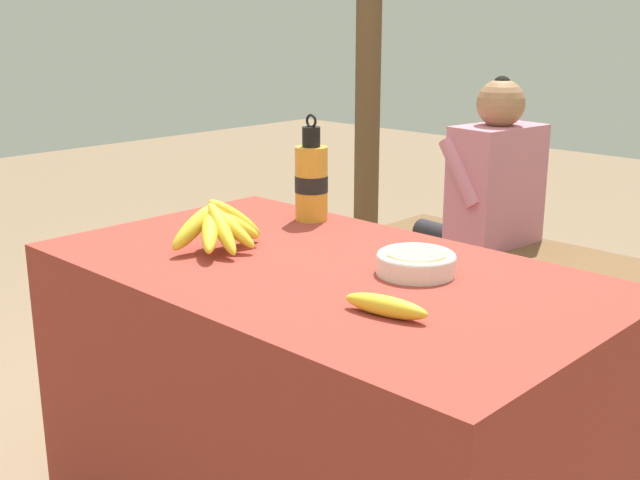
% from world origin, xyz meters
% --- Properties ---
extents(market_counter, '(1.30, 0.75, 0.73)m').
position_xyz_m(market_counter, '(0.00, 0.00, 0.37)').
color(market_counter, maroon).
rests_on(market_counter, ground_plane).
extents(banana_bunch_ripe, '(0.17, 0.27, 0.13)m').
position_xyz_m(banana_bunch_ripe, '(-0.26, -0.08, 0.79)').
color(banana_bunch_ripe, '#4C381E').
rests_on(banana_bunch_ripe, market_counter).
extents(serving_bowl, '(0.17, 0.17, 0.05)m').
position_xyz_m(serving_bowl, '(0.18, 0.10, 0.76)').
color(serving_bowl, white).
rests_on(serving_bowl, market_counter).
extents(water_bottle, '(0.09, 0.09, 0.29)m').
position_xyz_m(water_bottle, '(-0.31, 0.28, 0.84)').
color(water_bottle, gold).
rests_on(water_bottle, market_counter).
extents(loose_banana_front, '(0.18, 0.07, 0.04)m').
position_xyz_m(loose_banana_front, '(0.30, -0.14, 0.75)').
color(loose_banana_front, yellow).
rests_on(loose_banana_front, market_counter).
extents(wooden_bench, '(1.40, 0.32, 0.44)m').
position_xyz_m(wooden_bench, '(-0.12, 1.34, 0.37)').
color(wooden_bench, brown).
rests_on(wooden_bench, ground_plane).
extents(seated_vendor, '(0.43, 0.41, 1.07)m').
position_xyz_m(seated_vendor, '(-0.41, 1.31, 0.62)').
color(seated_vendor, '#232328').
rests_on(seated_vendor, ground_plane).
extents(support_post_near, '(0.12, 0.12, 2.67)m').
position_xyz_m(support_post_near, '(-1.34, 1.72, 1.33)').
color(support_post_near, brown).
rests_on(support_post_near, ground_plane).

